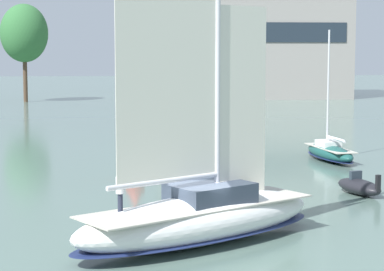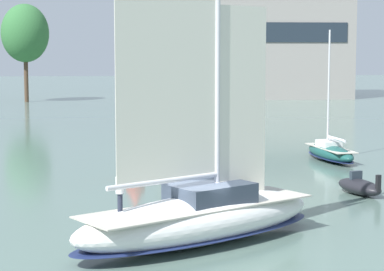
# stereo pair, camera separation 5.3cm
# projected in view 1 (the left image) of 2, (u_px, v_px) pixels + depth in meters

# --- Properties ---
(ground_plane) EXTENTS (400.00, 400.00, 0.00)m
(ground_plane) POSITION_uv_depth(u_px,v_px,m) (199.00, 244.00, 31.03)
(ground_plane) COLOR slate
(waterfront_building) EXTENTS (31.92, 17.41, 20.17)m
(waterfront_building) POSITION_uv_depth(u_px,v_px,m) (252.00, 37.00, 125.70)
(waterfront_building) COLOR gray
(waterfront_building) RESTS_ON ground
(tree_shore_left) EXTENTS (7.25, 7.25, 14.92)m
(tree_shore_left) POSITION_uv_depth(u_px,v_px,m) (24.00, 33.00, 113.79)
(tree_shore_left) COLOR #4C3828
(tree_shore_left) RESTS_ON ground
(sailboat_main) EXTENTS (11.99, 9.30, 16.56)m
(sailboat_main) POSITION_uv_depth(u_px,v_px,m) (200.00, 213.00, 30.90)
(sailboat_main) COLOR white
(sailboat_main) RESTS_ON ground
(sailboat_moored_mid_channel) EXTENTS (2.81, 7.04, 9.42)m
(sailboat_moored_mid_channel) POSITION_uv_depth(u_px,v_px,m) (330.00, 152.00, 54.16)
(sailboat_moored_mid_channel) COLOR #194C47
(sailboat_moored_mid_channel) RESTS_ON ground
(motor_tender) EXTENTS (2.40, 3.78, 1.35)m
(motor_tender) POSITION_uv_depth(u_px,v_px,m) (359.00, 186.00, 41.56)
(motor_tender) COLOR black
(motor_tender) RESTS_ON ground
(channel_buoy) EXTENTS (1.18, 1.18, 2.12)m
(channel_buoy) POSITION_uv_depth(u_px,v_px,m) (135.00, 165.00, 46.56)
(channel_buoy) COLOR red
(channel_buoy) RESTS_ON ground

